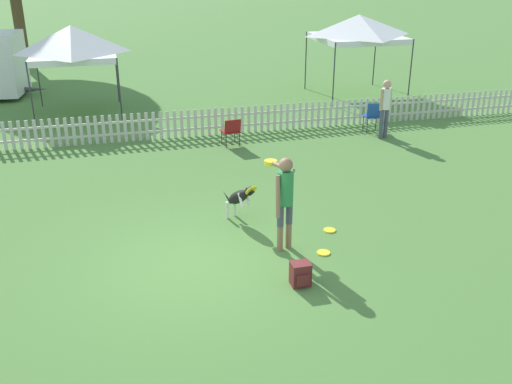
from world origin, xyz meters
name	(u,v)px	position (x,y,z in m)	size (l,w,h in m)	color
ground_plane	(195,263)	(0.00, 0.00, 0.00)	(240.00, 240.00, 0.00)	#4C7A38
handler_person	(284,192)	(1.63, 0.14, 1.09)	(0.42, 1.12, 1.73)	#8C664C
leaping_dog	(239,197)	(1.12, 1.38, 0.54)	(0.54, 1.04, 0.91)	black
frisbee_near_handler	(324,253)	(2.27, -0.24, 0.01)	(0.24, 0.24, 0.02)	yellow
frisbee_near_dog	(329,230)	(2.70, 0.57, 0.01)	(0.24, 0.24, 0.02)	yellow
backpack_on_grass	(301,274)	(1.53, -1.12, 0.19)	(0.31, 0.29, 0.39)	maroon
picket_fence	(154,126)	(0.00, 7.30, 0.40)	(27.97, 0.04, 0.80)	beige
folding_chair_blue_left	(373,114)	(6.34, 6.40, 0.55)	(0.53, 0.55, 0.92)	#333338
folding_chair_center	(231,130)	(2.00, 6.16, 0.47)	(0.51, 0.53, 0.78)	#333338
canopy_tent_main	(72,43)	(-2.12, 10.87, 2.31)	(2.66, 2.66, 2.84)	#333338
canopy_tent_secondary	(358,28)	(7.82, 11.11, 2.45)	(2.95, 2.95, 2.91)	#333338
spectator_standing	(385,103)	(6.37, 5.79, 1.02)	(0.40, 0.27, 1.68)	#474C5B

